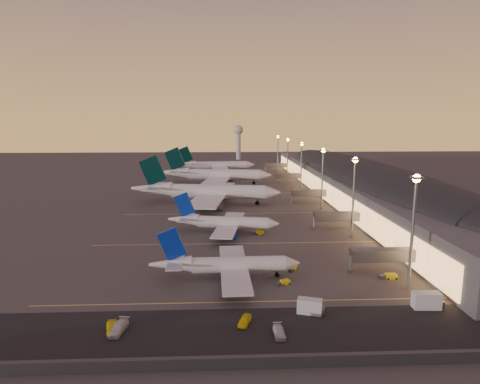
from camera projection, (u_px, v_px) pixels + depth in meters
name	position (u px, v px, depth m)	size (l,w,h in m)	color
ground	(240.00, 239.00, 127.61)	(700.00, 700.00, 0.00)	#42403D
airliner_narrow_south	(225.00, 265.00, 95.19)	(35.81, 31.90, 12.83)	silver
airliner_narrow_north	(223.00, 222.00, 134.23)	(37.71, 34.05, 13.48)	silver
airliner_wide_near	(205.00, 191.00, 179.75)	(68.08, 62.66, 21.81)	silver
airliner_wide_mid	(214.00, 175.00, 235.71)	(67.48, 62.05, 21.60)	silver
airliner_wide_far	(214.00, 165.00, 289.48)	(59.36, 54.27, 18.99)	silver
terminal_building	(357.00, 178.00, 199.98)	(56.35, 255.00, 17.46)	#515156
light_masts	(310.00, 162.00, 189.95)	(2.20, 217.20, 25.90)	slate
radar_tower	(238.00, 136.00, 379.77)	(9.00, 9.00, 32.50)	silver
service_lane	(254.00, 329.00, 72.55)	(260.00, 16.00, 0.01)	black
lane_markings	(236.00, 211.00, 166.93)	(90.00, 180.36, 0.00)	#D8C659
fence	(260.00, 363.00, 60.57)	(124.00, 0.12, 2.00)	#2D2D30
baggage_tug_a	(283.00, 283.00, 92.01)	(3.64, 2.60, 1.01)	yellow
baggage_tug_b	(389.00, 276.00, 95.40)	(4.09, 1.89, 1.21)	yellow
baggage_tug_c	(259.00, 233.00, 132.36)	(4.14, 2.14, 1.18)	yellow
catering_truck_a	(311.00, 307.00, 78.08)	(5.59, 3.49, 2.94)	silver
catering_truck_b	(428.00, 301.00, 80.29)	(6.03, 2.65, 3.32)	silver
baggage_tug_d	(292.00, 268.00, 100.82)	(2.97, 3.49, 1.00)	yellow
service_van_a	(118.00, 328.00, 71.32)	(2.32, 5.71, 1.66)	silver
service_van_b	(112.00, 328.00, 71.31)	(2.04, 5.08, 1.73)	yellow
service_van_c	(279.00, 332.00, 70.26)	(1.93, 4.75, 1.38)	silver
service_van_d	(245.00, 320.00, 74.09)	(1.82, 4.52, 1.54)	yellow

